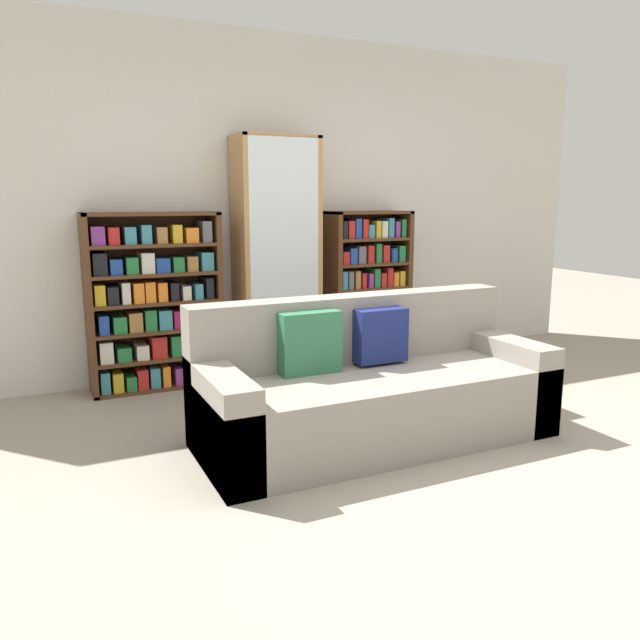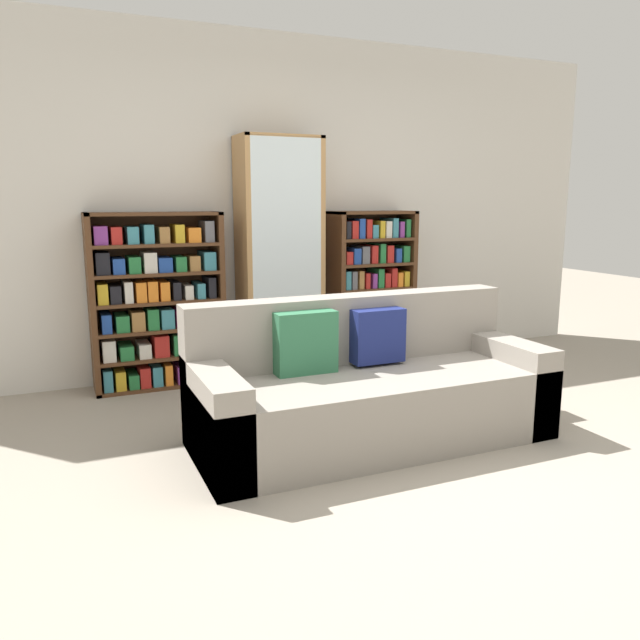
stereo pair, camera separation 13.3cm
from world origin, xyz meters
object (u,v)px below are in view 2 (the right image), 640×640
(bookshelf_left, at_px, (158,305))
(display_cabinet, at_px, (279,258))
(couch, at_px, (369,391))
(bookshelf_right, at_px, (371,289))
(wine_bottle, at_px, (379,365))

(bookshelf_left, distance_m, display_cabinet, 1.02)
(couch, relative_size, display_cabinet, 1.10)
(bookshelf_left, bearing_deg, bookshelf_right, 0.01)
(display_cabinet, height_order, wine_bottle, display_cabinet)
(bookshelf_left, xyz_separation_m, wine_bottle, (1.52, -0.70, -0.46))
(couch, relative_size, bookshelf_right, 1.59)
(bookshelf_left, xyz_separation_m, bookshelf_right, (1.81, 0.00, 0.02))
(wine_bottle, bearing_deg, bookshelf_right, 67.24)
(display_cabinet, relative_size, wine_bottle, 4.64)
(couch, height_order, bookshelf_right, bookshelf_right)
(bookshelf_left, relative_size, bookshelf_right, 1.00)
(display_cabinet, bearing_deg, wine_bottle, -51.32)
(couch, xyz_separation_m, bookshelf_right, (0.86, 1.60, 0.35))
(bookshelf_left, xyz_separation_m, display_cabinet, (0.97, -0.02, 0.32))
(bookshelf_left, bearing_deg, display_cabinet, -0.95)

